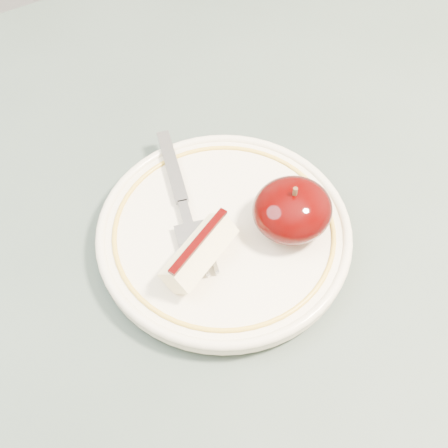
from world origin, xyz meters
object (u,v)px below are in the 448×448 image
table (253,308)px  plate (224,233)px  fork (183,203)px  apple_half (292,210)px

table → plate: (-0.01, 0.03, 0.10)m
plate → fork: 0.05m
plate → apple_half: 0.06m
apple_half → fork: 0.10m
plate → table: bearing=-65.9°
table → fork: fork is taller
apple_half → fork: bearing=139.1°
table → apple_half: 0.13m
fork → table: bearing=-141.0°
plate → apple_half: size_ratio=3.21×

